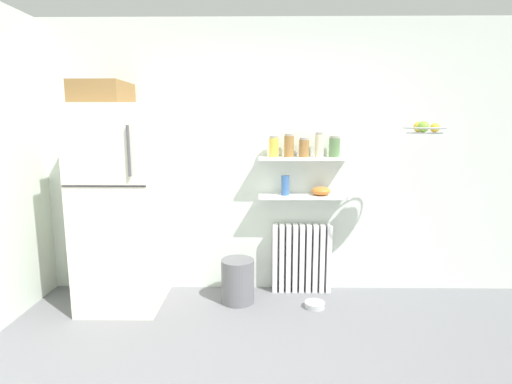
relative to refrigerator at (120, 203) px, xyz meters
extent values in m
plane|color=slate|center=(1.37, -1.14, -0.94)|extent=(7.04, 7.04, 0.00)
cube|color=silver|center=(1.37, 0.41, 0.36)|extent=(7.04, 0.10, 2.60)
cube|color=silver|center=(0.00, 0.00, -0.04)|extent=(0.69, 0.71, 1.80)
cube|color=#262628|center=(0.00, -0.36, 0.21)|extent=(0.67, 0.01, 0.01)
cylinder|color=#4C4C51|center=(0.22, -0.38, 0.49)|extent=(0.02, 0.02, 0.40)
cube|color=olive|center=(-0.10, 0.00, 0.95)|extent=(0.41, 0.50, 0.19)
cube|color=white|center=(1.39, 0.28, -0.61)|extent=(0.05, 0.12, 0.68)
cube|color=white|center=(1.46, 0.28, -0.61)|extent=(0.05, 0.12, 0.68)
cube|color=white|center=(1.52, 0.28, -0.61)|extent=(0.05, 0.12, 0.68)
cube|color=white|center=(1.59, 0.28, -0.61)|extent=(0.05, 0.12, 0.68)
cube|color=white|center=(1.66, 0.28, -0.61)|extent=(0.05, 0.12, 0.68)
cube|color=white|center=(1.72, 0.28, -0.61)|extent=(0.05, 0.12, 0.68)
cube|color=white|center=(1.79, 0.28, -0.61)|extent=(0.05, 0.12, 0.68)
cube|color=white|center=(1.85, 0.28, -0.61)|extent=(0.05, 0.12, 0.68)
cube|color=white|center=(1.92, 0.28, -0.61)|extent=(0.05, 0.12, 0.68)
cube|color=white|center=(1.66, 0.25, 0.02)|extent=(0.84, 0.22, 0.02)
cube|color=white|center=(1.66, 0.25, 0.38)|extent=(0.84, 0.22, 0.02)
cylinder|color=yellow|center=(1.38, 0.25, 0.48)|extent=(0.09, 0.09, 0.17)
cylinder|color=gray|center=(1.38, 0.25, 0.57)|extent=(0.08, 0.08, 0.02)
cylinder|color=olive|center=(1.52, 0.25, 0.49)|extent=(0.09, 0.09, 0.20)
cylinder|color=gray|center=(1.52, 0.25, 0.59)|extent=(0.08, 0.08, 0.02)
cylinder|color=olive|center=(1.66, 0.25, 0.47)|extent=(0.09, 0.09, 0.16)
cylinder|color=gray|center=(1.66, 0.25, 0.56)|extent=(0.09, 0.09, 0.02)
cylinder|color=beige|center=(1.80, 0.25, 0.49)|extent=(0.08, 0.08, 0.21)
cylinder|color=gray|center=(1.80, 0.25, 0.61)|extent=(0.07, 0.07, 0.02)
cylinder|color=#5B7F4C|center=(1.94, 0.25, 0.48)|extent=(0.10, 0.10, 0.17)
cylinder|color=gray|center=(1.94, 0.25, 0.57)|extent=(0.09, 0.09, 0.02)
cylinder|color=#38609E|center=(1.48, 0.25, 0.12)|extent=(0.08, 0.08, 0.19)
ellipsoid|color=orange|center=(1.83, 0.25, 0.07)|extent=(0.18, 0.18, 0.08)
cylinder|color=slate|center=(1.04, 0.02, -0.74)|extent=(0.30, 0.30, 0.41)
cylinder|color=#B7B7BC|center=(1.74, -0.09, -0.92)|extent=(0.18, 0.18, 0.05)
torus|color=#B2B2B7|center=(2.59, -0.16, 0.66)|extent=(0.34, 0.34, 0.01)
cylinder|color=#A8A8AD|center=(2.59, -0.16, 0.62)|extent=(0.28, 0.28, 0.01)
sphere|color=gold|center=(2.67, -0.18, 0.66)|extent=(0.08, 0.08, 0.08)
sphere|color=gold|center=(2.57, -0.10, 0.67)|extent=(0.09, 0.09, 0.09)
sphere|color=#7FAD38|center=(2.55, -0.24, 0.67)|extent=(0.09, 0.09, 0.09)
camera|label=1|loc=(1.26, -3.49, 0.70)|focal=28.09mm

